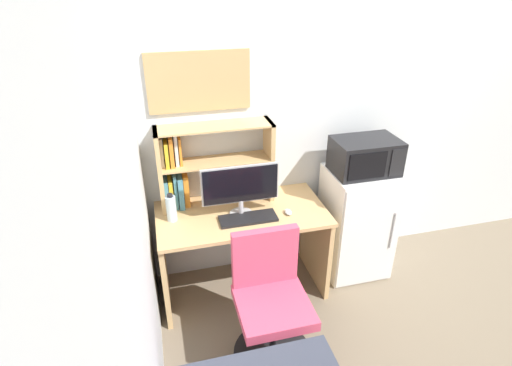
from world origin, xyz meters
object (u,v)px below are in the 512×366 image
object	(u,v)px
keyboard	(248,218)
monitor	(241,187)
hutch_bookshelf	(198,165)
wall_corkboard	(199,82)
mini_fridge	(356,222)
water_bottle	(171,208)
desk_chair	(271,307)
microwave	(365,156)
computer_mouse	(288,212)

from	to	relation	value
keyboard	monitor	bearing A→B (deg)	113.57
hutch_bookshelf	monitor	size ratio (longest dim) A/B	1.52
monitor	wall_corkboard	size ratio (longest dim) A/B	0.78
hutch_bookshelf	wall_corkboard	size ratio (longest dim) A/B	1.18
mini_fridge	wall_corkboard	world-z (taller)	wall_corkboard
monitor	water_bottle	distance (m)	0.51
keyboard	desk_chair	world-z (taller)	desk_chair
keyboard	wall_corkboard	size ratio (longest dim) A/B	0.58
mini_fridge	microwave	bearing A→B (deg)	89.77
hutch_bookshelf	keyboard	world-z (taller)	hutch_bookshelf
keyboard	microwave	xyz separation A→B (m)	(0.96, 0.14, 0.32)
hutch_bookshelf	microwave	world-z (taller)	hutch_bookshelf
wall_corkboard	desk_chair	bearing A→B (deg)	-74.65
computer_mouse	mini_fridge	size ratio (longest dim) A/B	0.09
mini_fridge	desk_chair	size ratio (longest dim) A/B	1.04
desk_chair	water_bottle	bearing A→B (deg)	129.70
monitor	mini_fridge	bearing A→B (deg)	3.51
computer_mouse	desk_chair	world-z (taller)	desk_chair
microwave	desk_chair	bearing A→B (deg)	-144.44
mini_fridge	microwave	xyz separation A→B (m)	(0.00, 0.00, 0.60)
keyboard	water_bottle	bearing A→B (deg)	165.97
desk_chair	computer_mouse	bearing A→B (deg)	61.89
hutch_bookshelf	water_bottle	world-z (taller)	hutch_bookshelf
wall_corkboard	water_bottle	bearing A→B (deg)	-134.86
computer_mouse	microwave	world-z (taller)	microwave
keyboard	wall_corkboard	world-z (taller)	wall_corkboard
keyboard	microwave	bearing A→B (deg)	8.49
water_bottle	wall_corkboard	distance (m)	0.91
hutch_bookshelf	water_bottle	xyz separation A→B (m)	(-0.23, -0.20, -0.22)
mini_fridge	water_bottle	bearing A→B (deg)	-179.68
hutch_bookshelf	monitor	bearing A→B (deg)	-43.31
keyboard	water_bottle	world-z (taller)	water_bottle
keyboard	mini_fridge	xyz separation A→B (m)	(0.96, 0.14, -0.28)
monitor	water_bottle	xyz separation A→B (m)	(-0.49, 0.05, -0.13)
monitor	microwave	xyz separation A→B (m)	(1.00, 0.06, 0.10)
computer_mouse	desk_chair	bearing A→B (deg)	-118.11
monitor	wall_corkboard	bearing A→B (deg)	121.07
hutch_bookshelf	keyboard	xyz separation A→B (m)	(0.30, -0.33, -0.31)
computer_mouse	mini_fridge	world-z (taller)	mini_fridge
water_bottle	wall_corkboard	xyz separation A→B (m)	(0.29, 0.29, 0.81)
microwave	water_bottle	bearing A→B (deg)	-179.57
water_bottle	hutch_bookshelf	bearing A→B (deg)	40.10
water_bottle	desk_chair	world-z (taller)	water_bottle
keyboard	desk_chair	bearing A→B (deg)	-87.82
monitor	water_bottle	bearing A→B (deg)	173.91
keyboard	microwave	world-z (taller)	microwave
water_bottle	microwave	size ratio (longest dim) A/B	0.43
monitor	mini_fridge	world-z (taller)	monitor
keyboard	water_bottle	size ratio (longest dim) A/B	1.94
water_bottle	desk_chair	distance (m)	0.97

